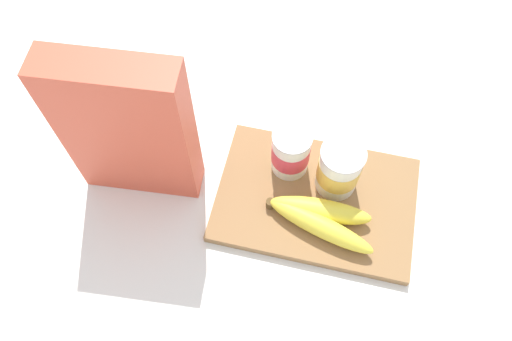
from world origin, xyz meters
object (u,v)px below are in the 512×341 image
cereal_box (128,131)px  banana_bunch (320,218)px  yogurt_cup_back (339,169)px  yogurt_cup_front (291,152)px  cutting_board (316,199)px

cereal_box → banana_bunch: size_ratio=1.58×
yogurt_cup_back → banana_bunch: bearing=-100.6°
yogurt_cup_back → banana_bunch: size_ratio=0.54×
cereal_box → yogurt_cup_front: cereal_box is taller
cereal_box → yogurt_cup_back: (0.32, 0.05, -0.08)m
banana_bunch → cutting_board: bearing=105.2°
cereal_box → yogurt_cup_back: 0.33m
cereal_box → cutting_board: bearing=178.4°
cutting_board → cereal_box: (-0.29, -0.02, 0.14)m
cutting_board → cereal_box: size_ratio=1.12×
yogurt_cup_front → yogurt_cup_back: 0.08m
cereal_box → yogurt_cup_front: size_ratio=3.18×
banana_bunch → cereal_box: bearing=175.2°
yogurt_cup_front → banana_bunch: bearing=-54.2°
cutting_board → banana_bunch: bearing=-74.8°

